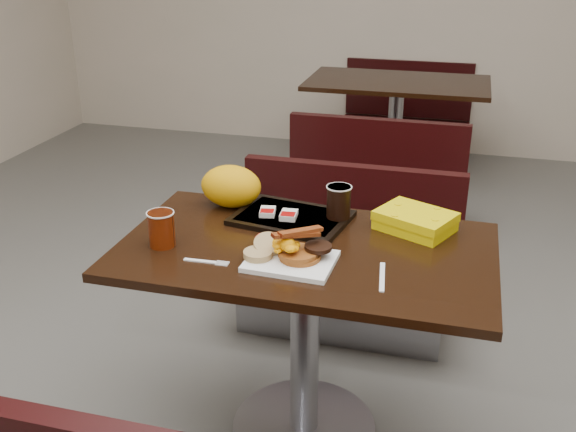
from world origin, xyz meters
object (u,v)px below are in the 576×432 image
(platter, at_px, (291,261))
(knife, at_px, (382,277))
(pancake_stack, at_px, (300,254))
(bench_far_n, at_px, (405,112))
(fork, at_px, (200,261))
(coffee_cup_near, at_px, (161,229))
(bench_near_n, at_px, (343,258))
(tray, at_px, (291,218))
(table_near, at_px, (305,344))
(table_far, at_px, (394,135))
(coffee_cup_far, at_px, (339,202))
(paper_bag, at_px, (231,186))
(hashbrown_sleeve_right, at_px, (289,215))
(clamshell, at_px, (415,221))
(bench_far_s, at_px, (380,170))
(hashbrown_sleeve_left, at_px, (268,212))

(platter, bearing_deg, knife, -0.76)
(platter, distance_m, pancake_stack, 0.04)
(bench_far_n, relative_size, fork, 6.98)
(platter, xyz_separation_m, coffee_cup_near, (-0.43, 0.01, 0.05))
(bench_near_n, height_order, bench_far_n, same)
(bench_far_n, bearing_deg, tray, -91.83)
(fork, bearing_deg, bench_near_n, 69.90)
(table_near, bearing_deg, table_far, 90.00)
(tray, bearing_deg, coffee_cup_far, 19.74)
(tray, bearing_deg, knife, -32.75)
(pancake_stack, xyz_separation_m, paper_bag, (-0.35, 0.37, 0.05))
(table_far, relative_size, pancake_stack, 9.41)
(platter, relative_size, hashbrown_sleeve_right, 3.53)
(bench_near_n, relative_size, clamshell, 4.16)
(table_far, distance_m, coffee_cup_near, 2.78)
(table_near, bearing_deg, bench_far_s, 90.00)
(knife, bearing_deg, paper_bag, -130.10)
(table_near, height_order, coffee_cup_near, coffee_cup_near)
(bench_far_s, bearing_deg, hashbrown_sleeve_left, -96.06)
(platter, height_order, hashbrown_sleeve_right, hashbrown_sleeve_right)
(fork, bearing_deg, coffee_cup_near, 152.98)
(coffee_cup_near, xyz_separation_m, knife, (0.71, -0.03, -0.06))
(fork, relative_size, coffee_cup_far, 1.26)
(bench_near_n, bearing_deg, table_far, 90.00)
(bench_far_s, height_order, platter, platter)
(coffee_cup_near, relative_size, hashbrown_sleeve_left, 1.63)
(clamshell, bearing_deg, bench_near_n, 149.33)
(knife, bearing_deg, pancake_stack, -102.79)
(clamshell, distance_m, paper_bag, 0.67)
(bench_near_n, bearing_deg, platter, -91.19)
(bench_far_n, bearing_deg, paper_bag, -96.47)
(pancake_stack, bearing_deg, bench_far_s, 90.24)
(pancake_stack, height_order, knife, pancake_stack)
(bench_far_s, distance_m, pancake_stack, 2.06)
(fork, height_order, knife, same)
(hashbrown_sleeve_right, bearing_deg, table_far, 82.81)
(table_near, relative_size, bench_far_s, 1.20)
(bench_near_n, relative_size, pancake_stack, 7.84)
(bench_far_s, xyz_separation_m, clamshell, (0.33, -1.68, 0.42))
(pancake_stack, xyz_separation_m, coffee_cup_near, (-0.46, 0.00, 0.03))
(bench_far_n, bearing_deg, clamshell, -83.96)
(knife, bearing_deg, platter, -99.87)
(bench_near_n, height_order, hashbrown_sleeve_left, hashbrown_sleeve_left)
(pancake_stack, relative_size, tray, 0.33)
(paper_bag, bearing_deg, fork, -83.04)
(pancake_stack, bearing_deg, hashbrown_sleeve_right, 111.51)
(clamshell, bearing_deg, pancake_stack, -108.29)
(bench_far_s, relative_size, platter, 3.79)
(paper_bag, bearing_deg, hashbrown_sleeve_left, -26.44)
(pancake_stack, bearing_deg, tray, 109.49)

